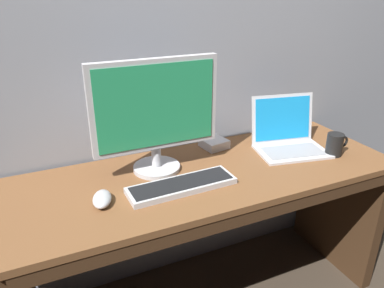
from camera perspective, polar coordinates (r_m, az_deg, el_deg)
desk at (r=1.69m, az=2.57°, el=-11.30°), size 1.64×0.59×0.73m
laptop_silver at (r=1.82m, az=14.47°, el=1.16°), size 0.36×0.31×0.24m
external_monitor at (r=1.48m, az=-5.61°, el=4.80°), size 0.52×0.20×0.47m
wired_keyboard at (r=1.44m, az=-1.59°, el=-6.37°), size 0.43×0.14×0.03m
computer_mouse at (r=1.39m, az=-13.64°, el=-8.20°), size 0.10×0.13×0.04m
external_drive_box at (r=1.79m, az=3.41°, el=0.11°), size 0.13×0.13×0.04m
coffee_mug at (r=1.82m, az=21.13°, el=-0.05°), size 0.12×0.07×0.10m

